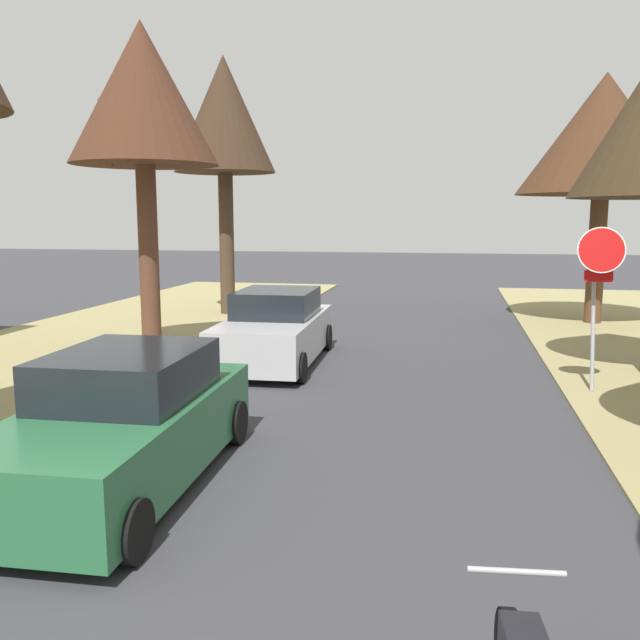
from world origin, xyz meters
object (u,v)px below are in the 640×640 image
street_tree_right_far (604,135)px  parked_sedan_green (124,425)px  street_tree_left_far (224,118)px  parked_sedan_silver (275,330)px  stop_sign_far (599,274)px  street_tree_left_mid_b (143,98)px

street_tree_right_far → parked_sedan_green: (-7.84, -13.80, -4.71)m
street_tree_left_far → parked_sedan_green: street_tree_left_far is taller
parked_sedan_green → parked_sedan_silver: bearing=89.9°
parked_sedan_silver → stop_sign_far: bearing=-12.4°
street_tree_right_far → parked_sedan_silver: (-7.83, -7.00, -4.71)m
stop_sign_far → street_tree_right_far: (1.60, 8.37, 3.28)m
street_tree_right_far → parked_sedan_green: 16.55m
street_tree_right_far → street_tree_left_mid_b: bearing=-147.7°
parked_sedan_green → parked_sedan_silver: same height
parked_sedan_green → street_tree_left_far: bearing=104.1°
street_tree_left_far → stop_sign_far: bearing=-40.1°
street_tree_left_far → parked_sedan_silver: bearing=-63.3°
parked_sedan_silver → street_tree_right_far: bearing=41.8°
street_tree_left_mid_b → parked_sedan_silver: street_tree_left_mid_b is taller
street_tree_left_mid_b → parked_sedan_silver: size_ratio=1.62×
street_tree_left_mid_b → parked_sedan_green: street_tree_left_mid_b is taller
parked_sedan_green → stop_sign_far: bearing=41.0°
street_tree_left_far → parked_sedan_green: bearing=-75.9°
street_tree_left_far → parked_sedan_green: size_ratio=1.80×
street_tree_left_mid_b → street_tree_right_far: bearing=32.3°
parked_sedan_green → street_tree_right_far: bearing=60.4°
street_tree_left_mid_b → parked_sedan_green: 9.05m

